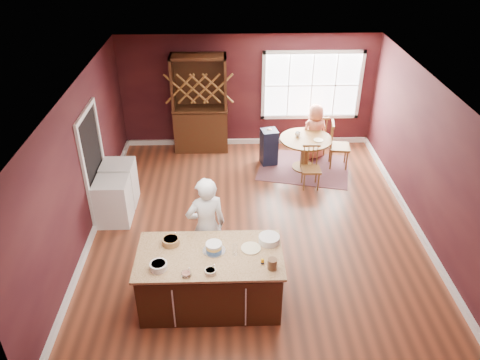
{
  "coord_description": "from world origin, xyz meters",
  "views": [
    {
      "loc": [
        -0.5,
        -7.0,
        5.29
      ],
      "look_at": [
        -0.29,
        -0.02,
        1.05
      ],
      "focal_mm": 35.0,
      "sensor_mm": 36.0,
      "label": 1
    }
  ],
  "objects_px": {
    "chair_east": "(340,145)",
    "hutch": "(200,104)",
    "baker": "(206,227)",
    "dining_table": "(305,147)",
    "kitchen_island": "(211,279)",
    "washer": "(113,202)",
    "layer_cake": "(214,247)",
    "toddler": "(271,129)",
    "chair_south": "(311,168)",
    "seated_woman": "(314,132)",
    "high_chair": "(269,146)",
    "dryer": "(120,183)",
    "chair_north": "(317,134)"
  },
  "relations": [
    {
      "from": "chair_east",
      "to": "hutch",
      "type": "distance_m",
      "value": 3.33
    },
    {
      "from": "baker",
      "to": "dining_table",
      "type": "bearing_deg",
      "value": -138.87
    },
    {
      "from": "kitchen_island",
      "to": "washer",
      "type": "relative_size",
      "value": 2.39
    },
    {
      "from": "baker",
      "to": "layer_cake",
      "type": "height_order",
      "value": "baker"
    },
    {
      "from": "baker",
      "to": "hutch",
      "type": "distance_m",
      "value": 4.37
    },
    {
      "from": "layer_cake",
      "to": "toddler",
      "type": "distance_m",
      "value": 4.48
    },
    {
      "from": "chair_east",
      "to": "hutch",
      "type": "bearing_deg",
      "value": 80.58
    },
    {
      "from": "dining_table",
      "to": "washer",
      "type": "height_order",
      "value": "washer"
    },
    {
      "from": "chair_south",
      "to": "toddler",
      "type": "xyz_separation_m",
      "value": [
        -0.76,
        1.15,
        0.35
      ]
    },
    {
      "from": "baker",
      "to": "chair_south",
      "type": "height_order",
      "value": "baker"
    },
    {
      "from": "seated_woman",
      "to": "toddler",
      "type": "distance_m",
      "value": 1.06
    },
    {
      "from": "chair_east",
      "to": "toddler",
      "type": "distance_m",
      "value": 1.58
    },
    {
      "from": "dining_table",
      "to": "hutch",
      "type": "xyz_separation_m",
      "value": [
        -2.36,
        1.03,
        0.62
      ]
    },
    {
      "from": "hutch",
      "to": "dining_table",
      "type": "bearing_deg",
      "value": -23.54
    },
    {
      "from": "chair_south",
      "to": "hutch",
      "type": "height_order",
      "value": "hutch"
    },
    {
      "from": "kitchen_island",
      "to": "seated_woman",
      "type": "distance_m",
      "value": 5.11
    },
    {
      "from": "dining_table",
      "to": "high_chair",
      "type": "relative_size",
      "value": 1.32
    },
    {
      "from": "seated_woman",
      "to": "toddler",
      "type": "xyz_separation_m",
      "value": [
        -1.03,
        -0.18,
        0.15
      ]
    },
    {
      "from": "chair_south",
      "to": "chair_east",
      "type": "bearing_deg",
      "value": 48.52
    },
    {
      "from": "chair_south",
      "to": "hutch",
      "type": "xyz_separation_m",
      "value": [
        -2.36,
        1.83,
        0.69
      ]
    },
    {
      "from": "baker",
      "to": "seated_woman",
      "type": "bearing_deg",
      "value": -138.35
    },
    {
      "from": "dryer",
      "to": "chair_east",
      "type": "bearing_deg",
      "value": 16.06
    },
    {
      "from": "layer_cake",
      "to": "seated_woman",
      "type": "xyz_separation_m",
      "value": [
        2.23,
        4.49,
        -0.33
      ]
    },
    {
      "from": "washer",
      "to": "seated_woman",
      "type": "bearing_deg",
      "value": 30.46
    },
    {
      "from": "dining_table",
      "to": "layer_cake",
      "type": "height_order",
      "value": "layer_cake"
    },
    {
      "from": "baker",
      "to": "washer",
      "type": "xyz_separation_m",
      "value": [
        -1.79,
        1.41,
        -0.44
      ]
    },
    {
      "from": "seated_woman",
      "to": "high_chair",
      "type": "height_order",
      "value": "seated_woman"
    },
    {
      "from": "kitchen_island",
      "to": "hutch",
      "type": "height_order",
      "value": "hutch"
    },
    {
      "from": "baker",
      "to": "hutch",
      "type": "xyz_separation_m",
      "value": [
        -0.28,
        4.35,
        0.28
      ]
    },
    {
      "from": "layer_cake",
      "to": "chair_south",
      "type": "xyz_separation_m",
      "value": [
        1.95,
        3.16,
        -0.52
      ]
    },
    {
      "from": "chair_east",
      "to": "toddler",
      "type": "bearing_deg",
      "value": 87.05
    },
    {
      "from": "chair_north",
      "to": "dryer",
      "type": "distance_m",
      "value": 4.71
    },
    {
      "from": "seated_woman",
      "to": "hutch",
      "type": "xyz_separation_m",
      "value": [
        -2.64,
        0.5,
        0.5
      ]
    },
    {
      "from": "kitchen_island",
      "to": "dryer",
      "type": "relative_size",
      "value": 2.35
    },
    {
      "from": "chair_east",
      "to": "seated_woman",
      "type": "bearing_deg",
      "value": 54.75
    },
    {
      "from": "chair_east",
      "to": "chair_south",
      "type": "distance_m",
      "value": 1.16
    },
    {
      "from": "layer_cake",
      "to": "hutch",
      "type": "relative_size",
      "value": 0.14
    },
    {
      "from": "kitchen_island",
      "to": "washer",
      "type": "height_order",
      "value": "kitchen_island"
    },
    {
      "from": "seated_woman",
      "to": "dryer",
      "type": "bearing_deg",
      "value": 6.49
    },
    {
      "from": "layer_cake",
      "to": "chair_north",
      "type": "height_order",
      "value": "layer_cake"
    },
    {
      "from": "baker",
      "to": "chair_east",
      "type": "distance_m",
      "value": 4.44
    },
    {
      "from": "chair_north",
      "to": "dryer",
      "type": "bearing_deg",
      "value": 23.18
    },
    {
      "from": "layer_cake",
      "to": "washer",
      "type": "height_order",
      "value": "layer_cake"
    },
    {
      "from": "chair_east",
      "to": "dining_table",
      "type": "bearing_deg",
      "value": 102.35
    },
    {
      "from": "dining_table",
      "to": "toddler",
      "type": "distance_m",
      "value": 0.87
    },
    {
      "from": "dining_table",
      "to": "washer",
      "type": "distance_m",
      "value": 4.32
    },
    {
      "from": "hutch",
      "to": "layer_cake",
      "type": "bearing_deg",
      "value": -85.29
    },
    {
      "from": "seated_woman",
      "to": "washer",
      "type": "relative_size",
      "value": 1.49
    },
    {
      "from": "high_chair",
      "to": "dryer",
      "type": "height_order",
      "value": "dryer"
    },
    {
      "from": "chair_south",
      "to": "seated_woman",
      "type": "xyz_separation_m",
      "value": [
        0.27,
        1.33,
        0.19
      ]
    }
  ]
}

